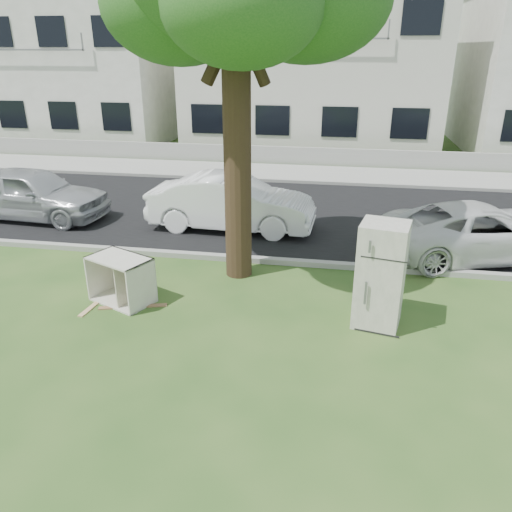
% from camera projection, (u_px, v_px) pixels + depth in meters
% --- Properties ---
extents(ground, '(120.00, 120.00, 0.00)m').
position_uv_depth(ground, '(241.00, 317.00, 8.79)').
color(ground, '#294F1C').
extents(road, '(120.00, 7.00, 0.01)m').
position_uv_depth(road, '(282.00, 214.00, 14.24)').
color(road, black).
rests_on(road, ground).
extents(kerb_near, '(120.00, 0.18, 0.12)m').
position_uv_depth(kerb_near, '(263.00, 263.00, 11.01)').
color(kerb_near, gray).
rests_on(kerb_near, ground).
extents(kerb_far, '(120.00, 0.18, 0.12)m').
position_uv_depth(kerb_far, '(295.00, 183.00, 17.47)').
color(kerb_far, gray).
rests_on(kerb_far, ground).
extents(sidewalk, '(120.00, 2.80, 0.01)m').
position_uv_depth(sidewalk, '(299.00, 173.00, 18.78)').
color(sidewalk, gray).
rests_on(sidewalk, ground).
extents(low_wall, '(120.00, 0.15, 0.70)m').
position_uv_depth(low_wall, '(303.00, 156.00, 20.10)').
color(low_wall, gray).
rests_on(low_wall, ground).
extents(townhouse_left, '(10.20, 8.16, 7.04)m').
position_uv_depth(townhouse_left, '(76.00, 66.00, 25.22)').
color(townhouse_left, white).
rests_on(townhouse_left, ground).
extents(townhouse_center, '(11.22, 8.16, 7.44)m').
position_uv_depth(townhouse_center, '(314.00, 63.00, 23.25)').
color(townhouse_center, beige).
rests_on(townhouse_center, ground).
extents(fridge, '(0.88, 0.83, 1.82)m').
position_uv_depth(fridge, '(380.00, 275.00, 8.23)').
color(fridge, silver).
rests_on(fridge, ground).
extents(cabinet, '(1.31, 1.09, 0.87)m').
position_uv_depth(cabinet, '(121.00, 280.00, 9.19)').
color(cabinet, white).
rests_on(cabinet, ground).
extents(plank_a, '(1.21, 0.44, 0.02)m').
position_uv_depth(plank_a, '(133.00, 307.00, 9.12)').
color(plank_a, '#8A6243').
rests_on(plank_a, ground).
extents(plank_b, '(0.66, 0.71, 0.02)m').
position_uv_depth(plank_b, '(106.00, 295.00, 9.53)').
color(plank_b, tan).
rests_on(plank_b, ground).
extents(plank_c, '(0.18, 0.86, 0.02)m').
position_uv_depth(plank_c, '(93.00, 305.00, 9.16)').
color(plank_c, tan).
rests_on(plank_c, ground).
extents(car_center, '(4.30, 1.63, 1.40)m').
position_uv_depth(car_center, '(231.00, 203.00, 12.82)').
color(car_center, white).
rests_on(car_center, ground).
extents(car_right, '(4.79, 3.23, 1.22)m').
position_uv_depth(car_right, '(482.00, 231.00, 11.11)').
color(car_right, silver).
rests_on(car_right, ground).
extents(car_left, '(4.28, 1.95, 1.42)m').
position_uv_depth(car_left, '(32.00, 193.00, 13.62)').
color(car_left, '#A5A7AC').
rests_on(car_left, ground).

